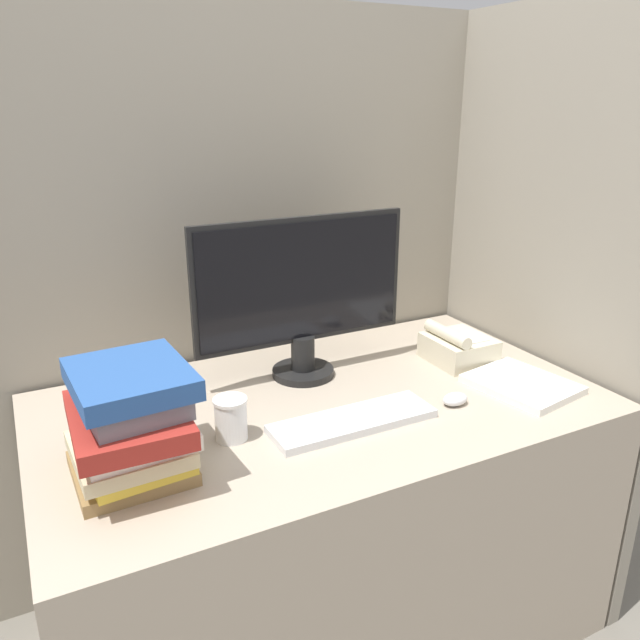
% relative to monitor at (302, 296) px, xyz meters
% --- Properties ---
extents(cubicle_panel_rear, '(1.84, 0.04, 1.73)m').
position_rel_monitor_xyz_m(cubicle_panel_rear, '(-0.03, 0.27, -0.09)').
color(cubicle_panel_rear, gray).
rests_on(cubicle_panel_rear, ground_plane).
extents(cubicle_panel_right, '(0.04, 0.88, 1.73)m').
position_rel_monitor_xyz_m(cubicle_panel_right, '(0.73, -0.14, -0.09)').
color(cubicle_panel_right, gray).
rests_on(cubicle_panel_right, ground_plane).
extents(desk, '(1.44, 0.82, 0.72)m').
position_rel_monitor_xyz_m(desk, '(-0.03, -0.17, -0.60)').
color(desk, tan).
rests_on(desk, ground_plane).
extents(monitor, '(0.61, 0.17, 0.45)m').
position_rel_monitor_xyz_m(monitor, '(0.00, 0.00, 0.00)').
color(monitor, black).
rests_on(monitor, desk).
extents(keyboard, '(0.41, 0.13, 0.02)m').
position_rel_monitor_xyz_m(keyboard, '(-0.02, -0.32, -0.23)').
color(keyboard, silver).
rests_on(keyboard, desk).
extents(mouse, '(0.07, 0.05, 0.03)m').
position_rel_monitor_xyz_m(mouse, '(0.27, -0.35, -0.22)').
color(mouse, silver).
rests_on(mouse, desk).
extents(coffee_cup, '(0.08, 0.08, 0.10)m').
position_rel_monitor_xyz_m(coffee_cup, '(-0.30, -0.25, -0.18)').
color(coffee_cup, white).
rests_on(coffee_cup, desk).
extents(book_stack, '(0.25, 0.30, 0.24)m').
position_rel_monitor_xyz_m(book_stack, '(-0.53, -0.29, -0.11)').
color(book_stack, olive).
rests_on(book_stack, desk).
extents(desk_telephone, '(0.17, 0.18, 0.11)m').
position_rel_monitor_xyz_m(desk_telephone, '(0.45, -0.12, -0.19)').
color(desk_telephone, beige).
rests_on(desk_telephone, desk).
extents(paper_pile, '(0.26, 0.29, 0.02)m').
position_rel_monitor_xyz_m(paper_pile, '(0.49, -0.35, -0.22)').
color(paper_pile, white).
rests_on(paper_pile, desk).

